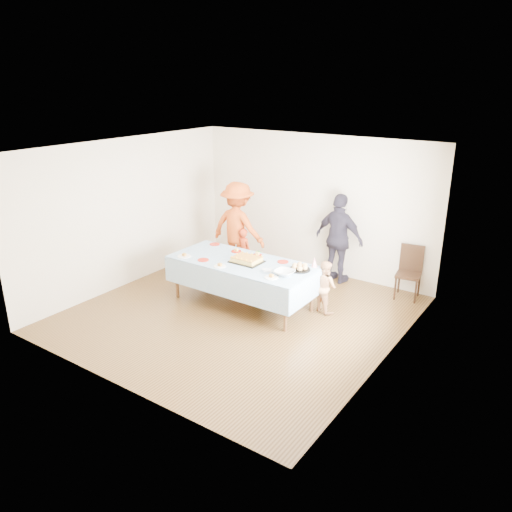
{
  "coord_description": "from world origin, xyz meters",
  "views": [
    {
      "loc": [
        4.46,
        -5.97,
        3.7
      ],
      "look_at": [
        0.14,
        0.3,
        0.96
      ],
      "focal_mm": 35.0,
      "sensor_mm": 36.0,
      "label": 1
    }
  ],
  "objects_px": {
    "birthday_cake": "(247,260)",
    "dining_chair": "(410,269)",
    "party_table": "(242,264)",
    "adult_left": "(238,227)"
  },
  "relations": [
    {
      "from": "party_table",
      "to": "adult_left",
      "type": "distance_m",
      "value": 1.62
    },
    {
      "from": "party_table",
      "to": "birthday_cake",
      "type": "height_order",
      "value": "birthday_cake"
    },
    {
      "from": "birthday_cake",
      "to": "adult_left",
      "type": "xyz_separation_m",
      "value": [
        -1.1,
        1.24,
        0.08
      ]
    },
    {
      "from": "party_table",
      "to": "dining_chair",
      "type": "height_order",
      "value": "dining_chair"
    },
    {
      "from": "dining_chair",
      "to": "adult_left",
      "type": "distance_m",
      "value": 3.34
    },
    {
      "from": "party_table",
      "to": "adult_left",
      "type": "xyz_separation_m",
      "value": [
        -1.01,
        1.26,
        0.17
      ]
    },
    {
      "from": "birthday_cake",
      "to": "dining_chair",
      "type": "relative_size",
      "value": 0.55
    },
    {
      "from": "party_table",
      "to": "birthday_cake",
      "type": "relative_size",
      "value": 4.82
    },
    {
      "from": "party_table",
      "to": "adult_left",
      "type": "bearing_deg",
      "value": 128.96
    },
    {
      "from": "birthday_cake",
      "to": "dining_chair",
      "type": "distance_m",
      "value": 2.89
    }
  ]
}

